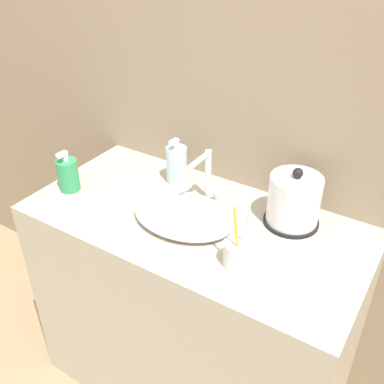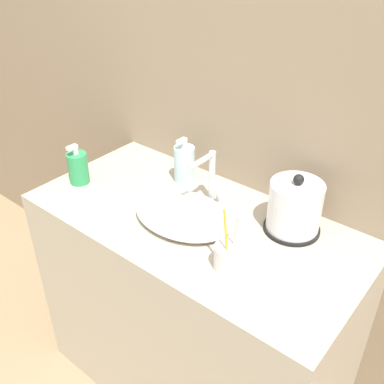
% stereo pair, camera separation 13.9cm
% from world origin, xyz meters
% --- Properties ---
extents(wall_back, '(6.00, 0.04, 2.60)m').
position_xyz_m(wall_back, '(0.00, 0.57, 1.30)').
color(wall_back, gray).
rests_on(wall_back, ground_plane).
extents(vanity_counter, '(1.11, 0.55, 0.83)m').
position_xyz_m(vanity_counter, '(0.00, 0.27, 0.42)').
color(vanity_counter, '#B7AD99').
rests_on(vanity_counter, ground_plane).
extents(sink_basin, '(0.34, 0.25, 0.04)m').
position_xyz_m(sink_basin, '(-0.02, 0.25, 0.86)').
color(sink_basin, silver).
rests_on(sink_basin, vanity_counter).
extents(faucet, '(0.06, 0.13, 0.19)m').
position_xyz_m(faucet, '(-0.02, 0.38, 0.94)').
color(faucet, silver).
rests_on(faucet, vanity_counter).
extents(electric_kettle, '(0.17, 0.17, 0.20)m').
position_xyz_m(electric_kettle, '(0.27, 0.42, 0.91)').
color(electric_kettle, black).
rests_on(electric_kettle, vanity_counter).
extents(toothbrush_cup, '(0.08, 0.08, 0.20)m').
position_xyz_m(toothbrush_cup, '(0.22, 0.16, 0.87)').
color(toothbrush_cup, silver).
rests_on(toothbrush_cup, vanity_counter).
extents(lotion_bottle, '(0.07, 0.07, 0.17)m').
position_xyz_m(lotion_bottle, '(-0.18, 0.44, 0.90)').
color(lotion_bottle, silver).
rests_on(lotion_bottle, vanity_counter).
extents(shampoo_bottle, '(0.07, 0.07, 0.15)m').
position_xyz_m(shampoo_bottle, '(-0.47, 0.19, 0.89)').
color(shampoo_bottle, '#2D9956').
rests_on(shampoo_bottle, vanity_counter).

